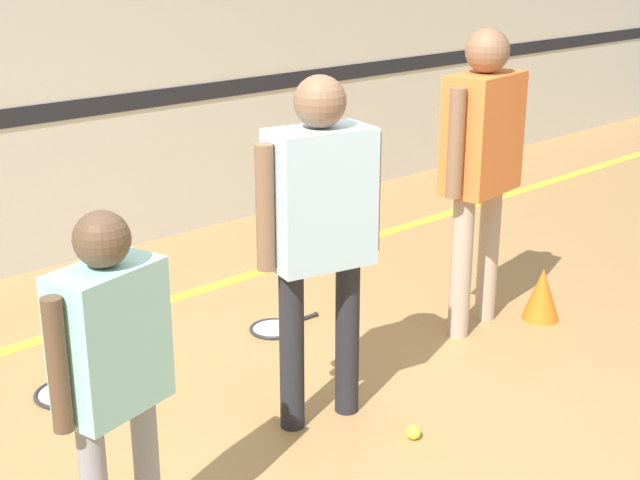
# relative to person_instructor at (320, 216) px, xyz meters

# --- Properties ---
(ground_plane) EXTENTS (16.00, 16.00, 0.00)m
(ground_plane) POSITION_rel_person_instructor_xyz_m (-0.07, -0.19, -0.96)
(ground_plane) COLOR #A87F4C
(wall_back) EXTENTS (16.00, 0.07, 3.20)m
(wall_back) POSITION_rel_person_instructor_xyz_m (-0.07, 2.70, 0.63)
(wall_back) COLOR beige
(wall_back) RESTS_ON ground_plane
(floor_stripe) EXTENTS (14.40, 0.10, 0.01)m
(floor_stripe) POSITION_rel_person_instructor_xyz_m (-0.07, 1.64, -0.96)
(floor_stripe) COLOR yellow
(floor_stripe) RESTS_ON ground_plane
(person_instructor) EXTENTS (0.58, 0.33, 1.56)m
(person_instructor) POSITION_rel_person_instructor_xyz_m (0.00, 0.00, 0.00)
(person_instructor) COLOR #232328
(person_instructor) RESTS_ON ground_plane
(person_student_left) EXTENTS (0.48, 0.28, 1.29)m
(person_student_left) POSITION_rel_person_instructor_xyz_m (-1.17, -0.28, -0.17)
(person_student_left) COLOR gray
(person_student_left) RESTS_ON ground_plane
(person_student_right) EXTENTS (0.62, 0.32, 1.65)m
(person_student_right) POSITION_rel_person_instructor_xyz_m (1.32, 0.16, 0.06)
(person_student_right) COLOR tan
(person_student_right) RESTS_ON ground_plane
(racket_spare_on_floor) EXTENTS (0.46, 0.28, 0.03)m
(racket_spare_on_floor) POSITION_rel_person_instructor_xyz_m (0.48, 0.88, -0.95)
(racket_spare_on_floor) COLOR #28282D
(racket_spare_on_floor) RESTS_ON ground_plane
(racket_second_spare) EXTENTS (0.52, 0.35, 0.03)m
(racket_second_spare) POSITION_rel_person_instructor_xyz_m (-0.73, 0.98, -0.95)
(racket_second_spare) COLOR #28282D
(racket_second_spare) RESTS_ON ground_plane
(tennis_ball_near_instructor) EXTENTS (0.07, 0.07, 0.07)m
(tennis_ball_near_instructor) POSITION_rel_person_instructor_xyz_m (0.17, -0.41, -0.93)
(tennis_ball_near_instructor) COLOR #CCE038
(tennis_ball_near_instructor) RESTS_ON ground_plane
(tennis_ball_by_spare_racket) EXTENTS (0.07, 0.07, 0.07)m
(tennis_ball_by_spare_racket) POSITION_rel_person_instructor_xyz_m (0.62, 0.88, -0.93)
(tennis_ball_by_spare_racket) COLOR #CCE038
(tennis_ball_by_spare_racket) RESTS_ON ground_plane
(training_cone) EXTENTS (0.21, 0.21, 0.31)m
(training_cone) POSITION_rel_person_instructor_xyz_m (1.69, -0.04, -0.81)
(training_cone) COLOR orange
(training_cone) RESTS_ON ground_plane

